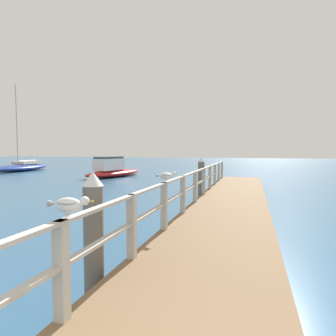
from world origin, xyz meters
TOP-DOWN VIEW (x-y plane):
  - pier_deck at (0.00, 9.06)m, footprint 2.29×18.12m
  - pier_railing at (-1.06, 9.06)m, footprint 0.12×16.64m
  - dock_piling_near at (-1.44, 3.65)m, footprint 0.29×0.29m
  - dock_piling_far at (-1.44, 12.35)m, footprint 0.29×0.29m
  - seagull_foreground at (-1.06, 2.58)m, footprint 0.48×0.20m
  - seagull_background at (-1.06, 5.89)m, footprint 0.45×0.26m
  - boat_1 at (-22.18, 23.87)m, footprint 3.24×7.83m
  - boat_2 at (-10.06, 20.66)m, footprint 3.21×6.46m

SIDE VIEW (x-z plane):
  - pier_deck at x=0.00m, z-range 0.00..0.48m
  - boat_1 at x=-22.18m, z-range -3.94..4.75m
  - boat_2 at x=-10.06m, z-range -0.27..1.35m
  - dock_piling_near at x=-1.44m, z-range 0.01..1.84m
  - dock_piling_far at x=-1.44m, z-range 0.01..1.84m
  - pier_railing at x=-1.06m, z-range 0.60..1.58m
  - seagull_foreground at x=-1.06m, z-range 1.49..1.70m
  - seagull_background at x=-1.06m, z-range 1.49..1.70m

